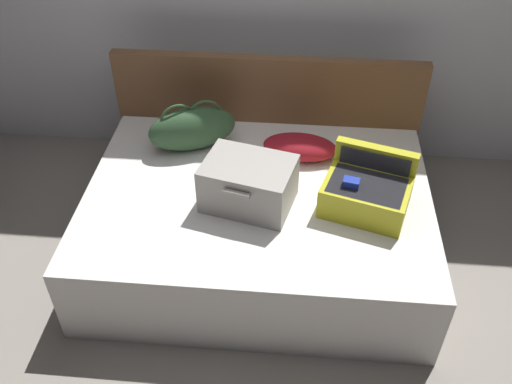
{
  "coord_description": "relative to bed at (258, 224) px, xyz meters",
  "views": [
    {
      "loc": [
        0.22,
        -2.15,
        2.71
      ],
      "look_at": [
        0.0,
        0.29,
        0.63
      ],
      "focal_mm": 39.1,
      "sensor_mm": 36.0,
      "label": 1
    }
  ],
  "objects": [
    {
      "name": "ground_plane",
      "position": [
        0.0,
        -0.4,
        -0.26
      ],
      "size": [
        12.0,
        12.0,
        0.0
      ],
      "primitive_type": "plane",
      "color": "gray"
    },
    {
      "name": "bed",
      "position": [
        0.0,
        0.0,
        0.0
      ],
      "size": [
        2.08,
        1.53,
        0.53
      ],
      "primitive_type": "cube",
      "color": "silver",
      "rests_on": "ground"
    },
    {
      "name": "headboard",
      "position": [
        0.0,
        0.8,
        0.24
      ],
      "size": [
        2.13,
        0.08,
        1.01
      ],
      "primitive_type": "cube",
      "color": "brown",
      "rests_on": "ground"
    },
    {
      "name": "hard_case_large",
      "position": [
        -0.04,
        -0.09,
        0.41
      ],
      "size": [
        0.58,
        0.47,
        0.28
      ],
      "rotation": [
        0.0,
        0.0,
        -0.24
      ],
      "color": "gray",
      "rests_on": "bed"
    },
    {
      "name": "hard_case_medium",
      "position": [
        0.63,
        -0.07,
        0.38
      ],
      "size": [
        0.57,
        0.5,
        0.32
      ],
      "rotation": [
        0.0,
        0.0,
        -0.29
      ],
      "color": "gold",
      "rests_on": "bed"
    },
    {
      "name": "duffel_bag",
      "position": [
        -0.46,
        0.43,
        0.42
      ],
      "size": [
        0.62,
        0.43,
        0.35
      ],
      "rotation": [
        0.0,
        0.0,
        0.39
      ],
      "color": "#2D4C2D",
      "rests_on": "bed"
    },
    {
      "name": "pillow_near_headboard",
      "position": [
        0.24,
        0.39,
        0.34
      ],
      "size": [
        0.5,
        0.28,
        0.15
      ],
      "primitive_type": "ellipsoid",
      "rotation": [
        0.0,
        0.0,
        -0.08
      ],
      "color": "maroon",
      "rests_on": "bed"
    }
  ]
}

